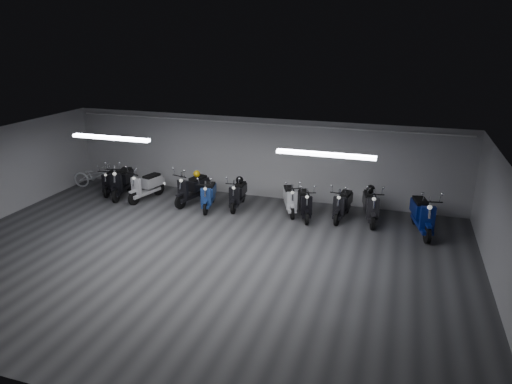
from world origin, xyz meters
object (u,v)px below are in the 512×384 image
(bicycle, at_px, (95,174))
(helmet_0, at_px, (240,180))
(scooter_3, at_px, (192,184))
(helmet_2, at_px, (197,174))
(scooter_6, at_px, (290,195))
(helmet_1, at_px, (371,189))
(scooter_1, at_px, (121,177))
(scooter_5, at_px, (238,190))
(scooter_10, at_px, (423,209))
(scooter_8, at_px, (343,200))
(scooter_0, at_px, (110,177))
(scooter_2, at_px, (146,181))
(scooter_7, at_px, (305,199))
(scooter_4, at_px, (208,191))
(scooter_9, at_px, (371,201))

(bicycle, xyz_separation_m, helmet_0, (5.76, -0.09, 0.34))
(scooter_3, height_order, helmet_2, scooter_3)
(scooter_6, height_order, helmet_1, scooter_6)
(scooter_1, bearing_deg, scooter_5, -10.23)
(helmet_1, relative_size, helmet_2, 1.14)
(scooter_10, height_order, helmet_0, scooter_10)
(scooter_8, bearing_deg, helmet_1, 29.03)
(scooter_8, bearing_deg, scooter_0, -172.10)
(scooter_2, bearing_deg, scooter_7, 14.69)
(scooter_0, xyz_separation_m, helmet_0, (4.88, 0.22, 0.30))
(scooter_0, distance_m, helmet_1, 9.13)
(scooter_7, relative_size, helmet_2, 7.15)
(scooter_5, xyz_separation_m, scooter_10, (5.74, -0.31, 0.13))
(scooter_0, relative_size, scooter_2, 0.88)
(scooter_10, bearing_deg, scooter_6, 161.27)
(scooter_3, distance_m, bicycle, 4.19)
(scooter_10, bearing_deg, scooter_7, 164.61)
(scooter_4, relative_size, scooter_9, 0.91)
(scooter_0, bearing_deg, helmet_1, -15.05)
(scooter_8, xyz_separation_m, helmet_2, (-4.97, 0.11, 0.34))
(scooter_6, bearing_deg, scooter_0, 158.83)
(scooter_3, bearing_deg, scooter_2, -159.41)
(scooter_5, relative_size, scooter_7, 0.99)
(scooter_8, bearing_deg, scooter_3, -170.87)
(scooter_3, distance_m, scooter_8, 5.03)
(scooter_0, distance_m, scooter_3, 3.29)
(scooter_0, distance_m, scooter_9, 9.16)
(helmet_1, bearing_deg, scooter_7, -164.59)
(scooter_10, distance_m, helmet_2, 7.31)
(scooter_0, xyz_separation_m, scooter_9, (9.16, 0.11, 0.08))
(scooter_7, height_order, scooter_10, scooter_10)
(scooter_5, relative_size, bicycle, 0.98)
(scooter_6, relative_size, scooter_7, 0.99)
(scooter_5, xyz_separation_m, helmet_1, (4.21, 0.37, 0.35))
(bicycle, bearing_deg, scooter_3, -105.01)
(scooter_8, bearing_deg, scooter_4, -166.84)
(scooter_8, height_order, helmet_1, scooter_8)
(scooter_4, bearing_deg, scooter_7, -8.62)
(helmet_1, bearing_deg, scooter_6, -173.67)
(scooter_5, relative_size, scooter_8, 0.97)
(helmet_0, bearing_deg, scooter_3, -169.15)
(scooter_8, height_order, helmet_0, scooter_8)
(scooter_0, xyz_separation_m, scooter_10, (10.64, -0.32, 0.15))
(scooter_7, relative_size, scooter_9, 0.93)
(helmet_1, bearing_deg, scooter_1, -176.20)
(scooter_1, xyz_separation_m, helmet_2, (2.74, 0.37, 0.25))
(scooter_2, distance_m, scooter_5, 3.30)
(scooter_7, xyz_separation_m, scooter_10, (3.46, -0.15, 0.12))
(helmet_0, bearing_deg, bicycle, 179.07)
(helmet_0, distance_m, helmet_2, 1.53)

